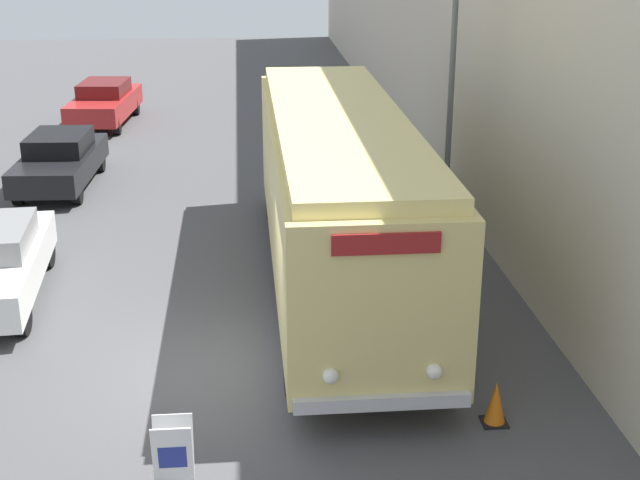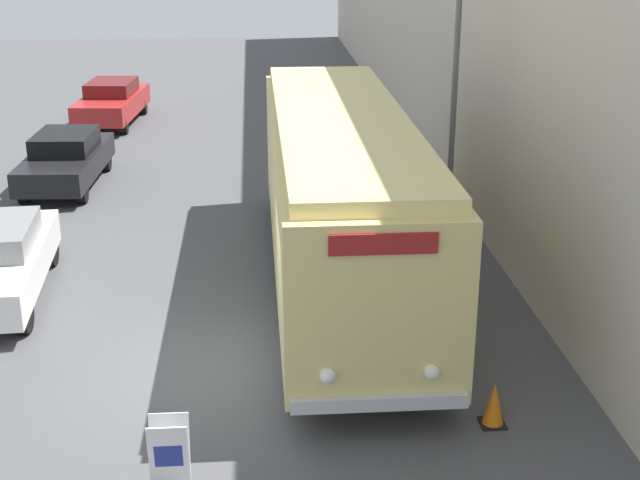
% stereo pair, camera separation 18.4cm
% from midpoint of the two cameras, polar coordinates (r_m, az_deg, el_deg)
% --- Properties ---
extents(ground_plane, '(80.00, 80.00, 0.00)m').
position_cam_midpoint_polar(ground_plane, '(14.41, -6.85, -8.36)').
color(ground_plane, '#4C4C4F').
extents(building_wall_right, '(0.30, 60.00, 8.76)m').
position_cam_midpoint_polar(building_wall_right, '(23.37, 8.96, 13.93)').
color(building_wall_right, beige).
rests_on(building_wall_right, ground_plane).
extents(vintage_bus, '(2.56, 11.12, 3.40)m').
position_cam_midpoint_polar(vintage_bus, '(16.82, 1.66, 3.13)').
color(vintage_bus, black).
rests_on(vintage_bus, ground_plane).
extents(sign_board, '(0.50, 0.36, 0.96)m').
position_cam_midpoint_polar(sign_board, '(11.64, -9.16, -13.39)').
color(sign_board, gray).
rests_on(sign_board, ground_plane).
extents(streetlamp, '(0.36, 0.36, 5.99)m').
position_cam_midpoint_polar(streetlamp, '(18.34, 8.97, 10.79)').
color(streetlamp, '#595E60').
rests_on(streetlamp, ground_plane).
extents(parked_car_mid, '(1.93, 4.46, 1.42)m').
position_cam_midpoint_polar(parked_car_mid, '(24.51, -15.74, 5.01)').
color(parked_car_mid, black).
rests_on(parked_car_mid, ground_plane).
extents(parked_car_far, '(2.14, 4.60, 1.45)m').
position_cam_midpoint_polar(parked_car_far, '(31.64, -13.01, 8.63)').
color(parked_car_far, black).
rests_on(parked_car_far, ground_plane).
extents(traffic_cone, '(0.36, 0.36, 0.67)m').
position_cam_midpoint_polar(traffic_cone, '(13.05, 11.47, -10.26)').
color(traffic_cone, black).
rests_on(traffic_cone, ground_plane).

